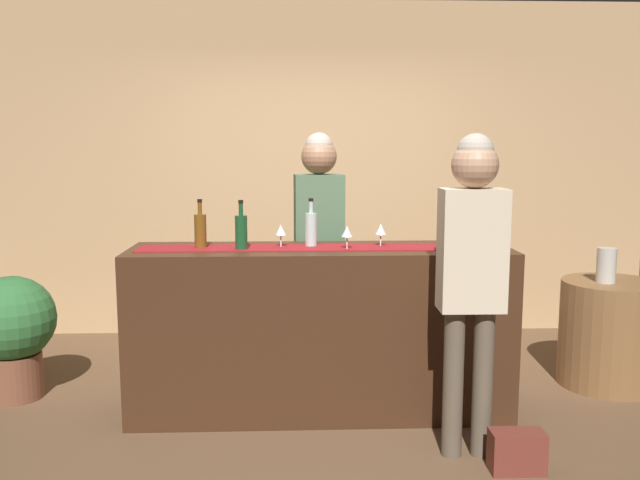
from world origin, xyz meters
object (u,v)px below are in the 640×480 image
at_px(wine_bottle_amber, 200,230).
at_px(wine_glass_mid_counter, 347,232).
at_px(wine_glass_near_customer, 281,231).
at_px(handbag, 517,452).
at_px(vase_on_side_table, 606,265).
at_px(customer_sipping, 472,260).
at_px(round_side_table, 610,333).
at_px(potted_plant_tall, 12,328).
at_px(bartender, 319,228).
at_px(wine_bottle_clear, 311,229).
at_px(wine_glass_far_end, 381,230).
at_px(wine_bottle_green, 241,231).

height_order(wine_bottle_amber, wine_glass_mid_counter, wine_bottle_amber).
height_order(wine_glass_near_customer, handbag, wine_glass_near_customer).
relative_size(wine_bottle_amber, vase_on_side_table, 1.26).
xyz_separation_m(customer_sipping, handbag, (0.21, -0.20, -0.97)).
relative_size(round_side_table, potted_plant_tall, 0.90).
bearing_deg(potted_plant_tall, wine_bottle_amber, -12.30).
bearing_deg(potted_plant_tall, bartender, 7.83).
height_order(customer_sipping, vase_on_side_table, customer_sipping).
distance_m(wine_glass_mid_counter, potted_plant_tall, 2.32).
xyz_separation_m(bartender, round_side_table, (2.03, -0.19, -0.73)).
distance_m(wine_bottle_clear, wine_bottle_amber, 0.68).
bearing_deg(customer_sipping, wine_glass_far_end, 120.93).
bearing_deg(wine_glass_near_customer, wine_bottle_green, -160.91).
bearing_deg(customer_sipping, bartender, 122.46).
xyz_separation_m(customer_sipping, vase_on_side_table, (1.21, 1.01, -0.22)).
xyz_separation_m(bartender, handbag, (0.97, -1.43, -0.99)).
bearing_deg(bartender, customer_sipping, 117.33).
distance_m(vase_on_side_table, potted_plant_tall, 4.03).
distance_m(wine_bottle_amber, potted_plant_tall, 1.49).
xyz_separation_m(customer_sipping, round_side_table, (1.27, 1.04, -0.71)).
xyz_separation_m(wine_glass_far_end, potted_plant_tall, (-2.40, 0.27, -0.68)).
distance_m(wine_bottle_clear, wine_glass_far_end, 0.43).
xyz_separation_m(wine_glass_near_customer, vase_on_side_table, (2.22, 0.34, -0.30)).
distance_m(wine_bottle_amber, bartender, 0.94).
xyz_separation_m(bartender, vase_on_side_table, (1.97, -0.21, -0.24)).
relative_size(wine_bottle_green, wine_glass_mid_counter, 2.10).
relative_size(wine_bottle_clear, handbag, 1.08).
relative_size(bartender, handbag, 6.30).
xyz_separation_m(wine_bottle_amber, wine_glass_near_customer, (0.49, 0.01, -0.01)).
distance_m(customer_sipping, vase_on_side_table, 1.59).
distance_m(wine_bottle_amber, wine_glass_near_customer, 0.49).
xyz_separation_m(wine_bottle_amber, vase_on_side_table, (2.72, 0.35, -0.30)).
height_order(wine_bottle_clear, round_side_table, wine_bottle_clear).
bearing_deg(wine_glass_near_customer, wine_bottle_amber, -179.19).
distance_m(wine_bottle_green, handbag, 1.97).
distance_m(wine_bottle_amber, wine_glass_far_end, 1.11).
xyz_separation_m(wine_glass_near_customer, bartender, (0.26, 0.55, -0.05)).
bearing_deg(customer_sipping, potted_plant_tall, 162.09).
xyz_separation_m(bartender, customer_sipping, (0.76, -1.23, -0.02)).
relative_size(wine_glass_near_customer, potted_plant_tall, 0.17).
bearing_deg(vase_on_side_table, wine_glass_mid_counter, -166.57).
bearing_deg(wine_glass_far_end, wine_bottle_clear, 176.51).
relative_size(wine_glass_mid_counter, potted_plant_tall, 0.17).
bearing_deg(round_side_table, vase_on_side_table, -160.43).
xyz_separation_m(wine_glass_far_end, customer_sipping, (0.39, -0.68, -0.07)).
bearing_deg(wine_glass_mid_counter, wine_bottle_green, 179.13).
xyz_separation_m(wine_bottle_green, wine_bottle_amber, (-0.25, 0.07, 0.00)).
bearing_deg(round_side_table, wine_glass_far_end, -167.84).
distance_m(wine_glass_mid_counter, handbag, 1.55).
distance_m(wine_bottle_clear, potted_plant_tall, 2.10).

